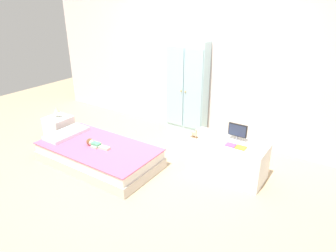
# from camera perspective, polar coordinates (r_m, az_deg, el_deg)

# --- Properties ---
(ground_plane) EXTENTS (10.00, 10.00, 0.02)m
(ground_plane) POSITION_cam_1_polar(r_m,az_deg,el_deg) (4.23, -4.68, -8.59)
(ground_plane) COLOR tan
(back_wall) EXTENTS (6.40, 0.05, 2.70)m
(back_wall) POSITION_cam_1_polar(r_m,az_deg,el_deg) (4.99, 6.22, 13.19)
(back_wall) COLOR silver
(back_wall) RESTS_ON ground_plane
(bed) EXTENTS (1.73, 0.90, 0.29)m
(bed) POSITION_cam_1_polar(r_m,az_deg,el_deg) (4.41, -13.02, -5.40)
(bed) COLOR beige
(bed) RESTS_ON ground_plane
(pillow) EXTENTS (0.32, 0.65, 0.05)m
(pillow) POSITION_cam_1_polar(r_m,az_deg,el_deg) (4.80, -18.75, -1.34)
(pillow) COLOR silver
(pillow) RESTS_ON bed
(doll) EXTENTS (0.39, 0.14, 0.10)m
(doll) POSITION_cam_1_polar(r_m,az_deg,el_deg) (4.34, -13.94, -3.27)
(doll) COLOR #4CA375
(doll) RESTS_ON bed
(nightstand) EXTENTS (0.38, 0.38, 0.40)m
(nightstand) POSITION_cam_1_polar(r_m,az_deg,el_deg) (5.34, -20.02, -0.40)
(nightstand) COLOR white
(nightstand) RESTS_ON ground_plane
(table_lamp) EXTENTS (0.10, 0.10, 0.18)m
(table_lamp) POSITION_cam_1_polar(r_m,az_deg,el_deg) (5.22, -20.50, 2.86)
(table_lamp) COLOR #B7B2AD
(table_lamp) RESTS_ON nightstand
(wardrobe) EXTENTS (0.69, 0.27, 1.61)m
(wardrobe) POSITION_cam_1_polar(r_m,az_deg,el_deg) (5.03, 3.69, 6.99)
(wardrobe) COLOR silver
(wardrobe) RESTS_ON ground_plane
(tv_stand) EXTENTS (1.01, 0.46, 0.51)m
(tv_stand) POSITION_cam_1_polar(r_m,az_deg,el_deg) (4.07, 11.12, -6.04)
(tv_stand) COLOR silver
(tv_stand) RESTS_ON ground_plane
(tv_monitor) EXTENTS (0.25, 0.10, 0.23)m
(tv_monitor) POSITION_cam_1_polar(r_m,az_deg,el_deg) (3.94, 13.11, -0.96)
(tv_monitor) COLOR #99999E
(tv_monitor) RESTS_ON tv_stand
(rocking_horse_toy) EXTENTS (0.11, 0.04, 0.13)m
(rocking_horse_toy) POSITION_cam_1_polar(r_m,az_deg,el_deg) (3.95, 5.16, -1.40)
(rocking_horse_toy) COLOR #8E6642
(rocking_horse_toy) RESTS_ON tv_stand
(book_purple) EXTENTS (0.12, 0.10, 0.01)m
(book_purple) POSITION_cam_1_polar(r_m,az_deg,el_deg) (3.83, 11.85, -3.56)
(book_purple) COLOR #8E51B2
(book_purple) RESTS_ON tv_stand
(book_orange) EXTENTS (0.13, 0.11, 0.02)m
(book_orange) POSITION_cam_1_polar(r_m,az_deg,el_deg) (3.80, 13.70, -4.03)
(book_orange) COLOR orange
(book_orange) RESTS_ON tv_stand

